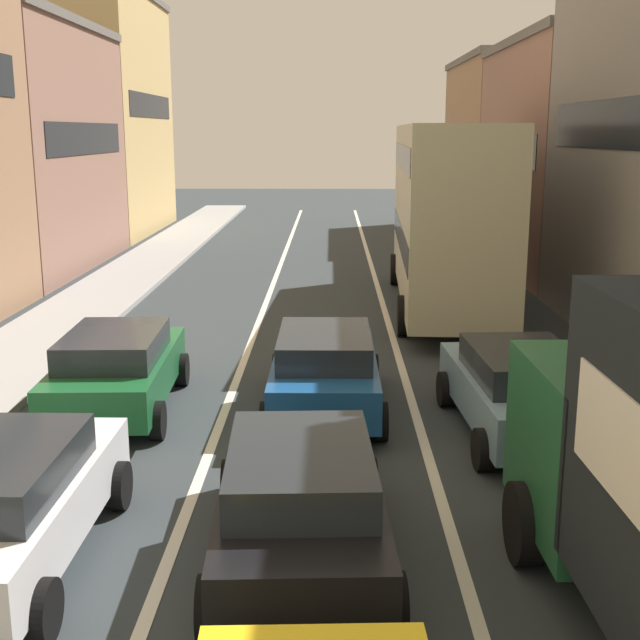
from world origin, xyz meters
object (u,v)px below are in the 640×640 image
hatchback_centre_lane_third (325,368)px  bus_mid_queue_primary (447,208)px  sedan_left_lane_third (117,368)px  sedan_right_lane_behind_truck (520,389)px  wagon_left_lane_second (2,502)px  sedan_centre_lane_second (300,499)px

hatchback_centre_lane_third → bus_mid_queue_primary: bus_mid_queue_primary is taller
bus_mid_queue_primary → sedan_left_lane_third: bearing=144.1°
hatchback_centre_lane_third → bus_mid_queue_primary: size_ratio=0.41×
sedan_right_lane_behind_truck → hatchback_centre_lane_third: bearing=67.3°
sedan_right_lane_behind_truck → wagon_left_lane_second: bearing=119.1°
wagon_left_lane_second → bus_mid_queue_primary: bearing=-25.8°
sedan_right_lane_behind_truck → bus_mid_queue_primary: bearing=-3.7°
wagon_left_lane_second → sedan_left_lane_third: bearing=0.9°
sedan_centre_lane_second → wagon_left_lane_second: size_ratio=1.02×
hatchback_centre_lane_third → sedan_left_lane_third: same height
sedan_centre_lane_second → wagon_left_lane_second: (-3.38, -0.12, 0.00)m
sedan_left_lane_third → bus_mid_queue_primary: (6.96, 8.75, 2.03)m
sedan_centre_lane_second → hatchback_centre_lane_third: bearing=-5.2°
sedan_left_lane_third → sedan_right_lane_behind_truck: bearing=-101.3°
sedan_centre_lane_second → bus_mid_queue_primary: (3.52, 14.04, 2.03)m
wagon_left_lane_second → sedan_right_lane_behind_truck: 8.05m
sedan_centre_lane_second → sedan_left_lane_third: (-3.45, 5.29, 0.00)m
hatchback_centre_lane_third → sedan_left_lane_third: bearing=90.5°
wagon_left_lane_second → bus_mid_queue_primary: (6.90, 14.15, 2.03)m
wagon_left_lane_second → hatchback_centre_lane_third: size_ratio=1.00×
sedan_left_lane_third → bus_mid_queue_primary: 11.37m
sedan_centre_lane_second → sedan_right_lane_behind_truck: 5.41m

